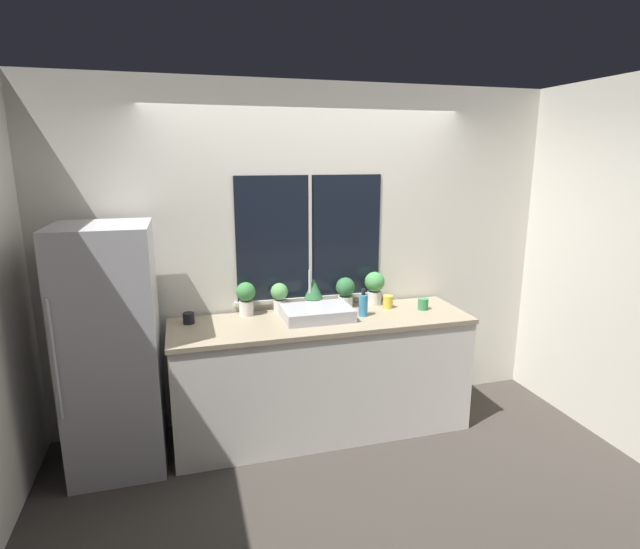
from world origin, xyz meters
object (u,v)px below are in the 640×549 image
(potted_plant_center, at_px, (313,291))
(potted_plant_right, at_px, (345,291))
(potted_plant_far_left, at_px, (246,297))
(mug_black, at_px, (189,318))
(sink, at_px, (317,313))
(mug_yellow, at_px, (388,302))
(soap_bottle, at_px, (363,305))
(potted_plant_far_right, at_px, (375,286))
(mug_green, at_px, (423,304))
(potted_plant_left, at_px, (279,295))
(refrigerator, at_px, (112,350))

(potted_plant_center, distance_m, potted_plant_right, 0.27)
(potted_plant_far_left, distance_m, potted_plant_right, 0.81)
(mug_black, bearing_deg, potted_plant_far_left, 11.24)
(sink, relative_size, mug_yellow, 5.06)
(sink, relative_size, soap_bottle, 2.39)
(potted_plant_right, relative_size, potted_plant_far_right, 0.89)
(sink, bearing_deg, mug_green, -0.63)
(potted_plant_far_left, xyz_separation_m, mug_green, (1.40, -0.24, -0.10))
(potted_plant_far_right, relative_size, mug_yellow, 2.70)
(potted_plant_left, distance_m, potted_plant_center, 0.28)
(sink, xyz_separation_m, potted_plant_left, (-0.24, 0.23, 0.09))
(sink, distance_m, potted_plant_far_left, 0.57)
(mug_yellow, xyz_separation_m, mug_green, (0.26, -0.12, -0.01))
(potted_plant_center, height_order, potted_plant_right, potted_plant_center)
(sink, relative_size, potted_plant_right, 2.11)
(potted_plant_left, bearing_deg, potted_plant_right, 0.00)
(potted_plant_center, xyz_separation_m, soap_bottle, (0.33, -0.27, -0.06))
(potted_plant_far_right, xyz_separation_m, soap_bottle, (-0.20, -0.27, -0.07))
(mug_black, bearing_deg, mug_yellow, -1.34)
(potted_plant_right, bearing_deg, potted_plant_left, -180.00)
(soap_bottle, height_order, mug_yellow, soap_bottle)
(refrigerator, height_order, mug_yellow, refrigerator)
(mug_yellow, bearing_deg, potted_plant_center, 168.26)
(potted_plant_far_right, xyz_separation_m, mug_green, (0.33, -0.24, -0.11))
(mug_yellow, bearing_deg, mug_black, 178.66)
(potted_plant_left, distance_m, mug_yellow, 0.89)
(soap_bottle, relative_size, mug_yellow, 2.11)
(refrigerator, relative_size, potted_plant_far_right, 6.15)
(potted_plant_far_right, xyz_separation_m, mug_black, (-1.51, -0.09, -0.12))
(potted_plant_left, bearing_deg, potted_plant_far_left, 180.00)
(refrigerator, xyz_separation_m, mug_yellow, (2.10, 0.17, 0.12))
(potted_plant_right, height_order, soap_bottle, potted_plant_right)
(potted_plant_far_left, relative_size, potted_plant_right, 1.07)
(refrigerator, relative_size, potted_plant_left, 7.18)
(mug_yellow, bearing_deg, potted_plant_far_left, 173.79)
(soap_bottle, xyz_separation_m, mug_yellow, (0.27, 0.14, -0.04))
(potted_plant_center, bearing_deg, sink, -98.51)
(potted_plant_right, bearing_deg, refrigerator, -170.43)
(refrigerator, distance_m, mug_green, 2.36)
(potted_plant_right, relative_size, mug_black, 2.90)
(potted_plant_left, distance_m, soap_bottle, 0.66)
(potted_plant_far_left, relative_size, mug_green, 2.87)
(potted_plant_far_left, height_order, potted_plant_center, potted_plant_far_left)
(mug_black, height_order, mug_green, mug_green)
(mug_black, bearing_deg, potted_plant_right, 3.98)
(potted_plant_center, bearing_deg, mug_green, -15.73)
(mug_yellow, bearing_deg, sink, -170.41)
(potted_plant_right, xyz_separation_m, potted_plant_far_right, (0.26, -0.00, 0.02))
(potted_plant_left, relative_size, mug_yellow, 2.31)
(soap_bottle, distance_m, mug_black, 1.32)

